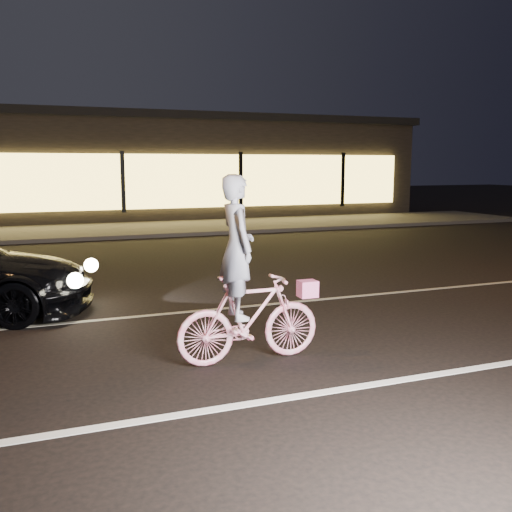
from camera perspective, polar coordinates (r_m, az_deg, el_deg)
name	(u,v)px	position (r m, az deg, el deg)	size (l,w,h in m)	color
ground	(294,344)	(7.21, 3.82, -8.78)	(90.00, 90.00, 0.00)	black
lane_stripe_near	(356,387)	(5.96, 10.00, -12.78)	(60.00, 0.12, 0.01)	silver
lane_stripe_far	(241,307)	(8.99, -1.52, -5.10)	(60.00, 0.10, 0.01)	gray
sidewalk	(132,230)	(19.56, -12.28, 2.59)	(30.00, 4.00, 0.12)	#383533
storefront	(109,166)	(25.35, -14.51, 8.69)	(25.40, 8.42, 4.20)	black
cyclist	(246,297)	(6.37, -1.00, -4.14)	(1.68, 0.58, 2.11)	#E12E5D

